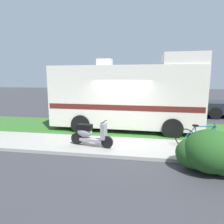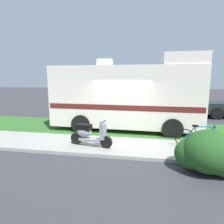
{
  "view_description": "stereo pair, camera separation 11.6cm",
  "coord_description": "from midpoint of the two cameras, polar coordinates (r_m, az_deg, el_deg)",
  "views": [
    {
      "loc": [
        1.0,
        -8.15,
        2.61
      ],
      "look_at": [
        -0.41,
        0.3,
        1.1
      ],
      "focal_mm": 31.47,
      "sensor_mm": 36.0,
      "label": 1
    },
    {
      "loc": [
        1.12,
        -8.13,
        2.61
      ],
      "look_at": [
        -0.41,
        0.3,
        1.1
      ],
      "focal_mm": 31.47,
      "sensor_mm": 36.0,
      "label": 2
    }
  ],
  "objects": [
    {
      "name": "bicycle",
      "position": [
        7.6,
        23.83,
        -6.96
      ],
      "size": [
        1.67,
        0.52,
        0.9
      ],
      "color": "black",
      "rests_on": "ground"
    },
    {
      "name": "ground_plane",
      "position": [
        8.61,
        1.98,
        -7.65
      ],
      "size": [
        80.0,
        80.0,
        0.0
      ],
      "primitive_type": "plane",
      "color": "#38383D"
    },
    {
      "name": "bush_by_porch",
      "position": [
        6.07,
        25.75,
        -10.73
      ],
      "size": [
        1.68,
        1.26,
        1.19
      ],
      "color": "#23511E",
      "rests_on": "ground"
    },
    {
      "name": "scooter",
      "position": [
        7.26,
        -6.94,
        -6.33
      ],
      "size": [
        1.66,
        0.59,
        0.97
      ],
      "color": "black",
      "rests_on": "ground"
    },
    {
      "name": "sidewalk",
      "position": [
        7.46,
        0.76,
        -9.97
      ],
      "size": [
        24.0,
        2.0,
        0.12
      ],
      "color": "#9E9B93",
      "rests_on": "ground"
    },
    {
      "name": "motorhome_rv",
      "position": [
        9.77,
        4.21,
        4.85
      ],
      "size": [
        7.1,
        2.76,
        3.64
      ],
      "color": "silver",
      "rests_on": "ground"
    },
    {
      "name": "grass_strip",
      "position": [
        10.03,
        3.11,
        -4.87
      ],
      "size": [
        24.0,
        3.4,
        0.08
      ],
      "color": "#336628",
      "rests_on": "ground"
    }
  ]
}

